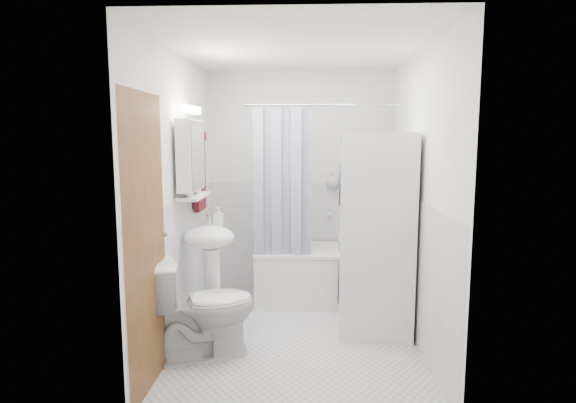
{
  "coord_description": "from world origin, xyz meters",
  "views": [
    {
      "loc": [
        0.09,
        -3.95,
        1.71
      ],
      "look_at": [
        -0.08,
        0.15,
        1.15
      ],
      "focal_mm": 30.0,
      "sensor_mm": 36.0,
      "label": 1
    }
  ],
  "objects_px": {
    "washer_dryer": "(376,234)",
    "bathtub": "(326,272)",
    "sink": "(210,254)",
    "toilet": "(203,307)"
  },
  "relations": [
    {
      "from": "washer_dryer",
      "to": "bathtub",
      "type": "bearing_deg",
      "value": 121.97
    },
    {
      "from": "bathtub",
      "to": "sink",
      "type": "xyz_separation_m",
      "value": [
        -1.04,
        -0.86,
        0.4
      ]
    },
    {
      "from": "washer_dryer",
      "to": "toilet",
      "type": "bearing_deg",
      "value": -153.53
    },
    {
      "from": "toilet",
      "to": "sink",
      "type": "bearing_deg",
      "value": -17.22
    },
    {
      "from": "sink",
      "to": "toilet",
      "type": "bearing_deg",
      "value": -85.81
    },
    {
      "from": "sink",
      "to": "washer_dryer",
      "type": "height_order",
      "value": "washer_dryer"
    },
    {
      "from": "sink",
      "to": "bathtub",
      "type": "bearing_deg",
      "value": 39.53
    },
    {
      "from": "bathtub",
      "to": "washer_dryer",
      "type": "relative_size",
      "value": 0.84
    },
    {
      "from": "bathtub",
      "to": "toilet",
      "type": "distance_m",
      "value": 1.66
    },
    {
      "from": "bathtub",
      "to": "sink",
      "type": "height_order",
      "value": "sink"
    }
  ]
}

